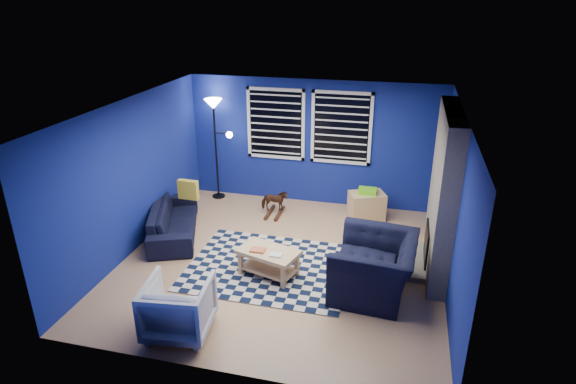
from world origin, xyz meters
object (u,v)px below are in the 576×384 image
(armchair_bent, at_px, (179,307))
(rocking_horse, at_px, (274,201))
(tv, at_px, (444,153))
(sofa, at_px, (174,220))
(coffee_table, at_px, (268,257))
(floor_lamp, at_px, (215,118))
(armchair_big, at_px, (374,267))
(cabinet, at_px, (367,206))

(armchair_bent, bearing_deg, rocking_horse, -100.80)
(tv, bearing_deg, armchair_bent, -129.60)
(sofa, distance_m, coffee_table, 2.19)
(rocking_horse, distance_m, floor_lamp, 2.04)
(floor_lamp, bearing_deg, coffee_table, -55.37)
(tv, bearing_deg, armchair_big, -111.24)
(rocking_horse, distance_m, coffee_table, 2.16)
(armchair_big, bearing_deg, tv, 163.07)
(armchair_bent, distance_m, floor_lamp, 4.55)
(tv, bearing_deg, coffee_table, -136.44)
(sofa, bearing_deg, armchair_bent, -173.87)
(tv, distance_m, armchair_big, 2.83)
(rocking_horse, bearing_deg, armchair_big, -148.85)
(rocking_horse, bearing_deg, floor_lamp, 55.14)
(tv, relative_size, floor_lamp, 0.48)
(cabinet, relative_size, floor_lamp, 0.36)
(sofa, bearing_deg, coffee_table, -135.59)
(tv, xyz_separation_m, armchair_bent, (-3.27, -3.96, -1.03))
(tv, distance_m, cabinet, 1.71)
(coffee_table, bearing_deg, armchair_big, -2.01)
(tv, distance_m, armchair_bent, 5.24)
(sofa, height_order, coffee_table, sofa)
(coffee_table, height_order, floor_lamp, floor_lamp)
(armchair_bent, xyz_separation_m, cabinet, (1.99, 3.87, -0.09))
(rocking_horse, height_order, coffee_table, rocking_horse)
(sofa, bearing_deg, tv, -92.98)
(armchair_bent, height_order, cabinet, armchair_bent)
(coffee_table, xyz_separation_m, cabinet, (1.26, 2.33, -0.03))
(sofa, bearing_deg, cabinet, -87.75)
(coffee_table, bearing_deg, tv, 43.56)
(armchair_bent, height_order, floor_lamp, floor_lamp)
(rocking_horse, bearing_deg, sofa, 116.09)
(floor_lamp, bearing_deg, cabinet, -6.12)
(coffee_table, distance_m, floor_lamp, 3.52)
(armchair_big, xyz_separation_m, floor_lamp, (-3.42, 2.72, 1.29))
(armchair_big, bearing_deg, floor_lamp, -124.18)
(armchair_bent, relative_size, rocking_horse, 1.60)
(armchair_big, bearing_deg, sofa, -100.56)
(floor_lamp, bearing_deg, tv, -3.21)
(coffee_table, xyz_separation_m, floor_lamp, (-1.84, 2.66, 1.39))
(tv, relative_size, armchair_bent, 1.22)
(rocking_horse, bearing_deg, coffee_table, -179.56)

